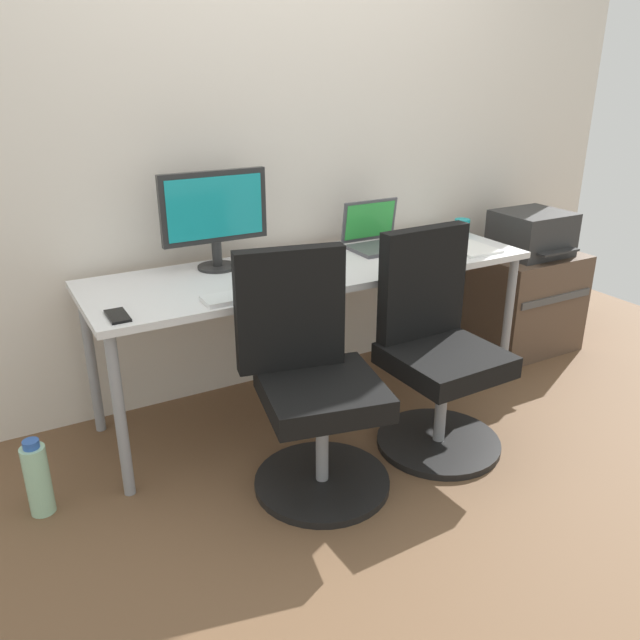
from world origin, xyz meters
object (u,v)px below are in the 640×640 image
Objects in this scene: open_laptop at (377,236)px; desktop_monitor at (215,213)px; coffee_mug at (462,228)px; office_chair_left at (311,385)px; office_chair_right at (436,353)px; printer at (532,233)px; side_cabinet at (523,301)px; water_bottle_on_floor at (38,479)px.

desktop_monitor is at bearing 176.11° from open_laptop.
desktop_monitor reaches higher than coffee_mug.
desktop_monitor is at bearing 97.28° from office_chair_left.
coffee_mug is at bearing 26.35° from office_chair_left.
office_chair_left is 3.03× the size of open_laptop.
office_chair_right is 1.26m from printer.
coffee_mug is at bearing -3.87° from desktop_monitor.
printer is 0.83× the size of desktop_monitor.
side_cabinet is at bearing -4.94° from desktop_monitor.
open_laptop is (-0.98, 0.10, 0.48)m from side_cabinet.
desktop_monitor is 5.22× the size of coffee_mug.
office_chair_left is at bearing -153.65° from coffee_mug.
side_cabinet is 0.40m from printer.
water_bottle_on_floor is at bearing 162.58° from office_chair_left.
office_chair_left is 0.60m from office_chair_right.
printer is (1.10, 0.55, 0.26)m from office_chair_right.
desktop_monitor is at bearing 134.48° from office_chair_right.
side_cabinet is at bearing 26.64° from office_chair_right.
desktop_monitor is (-1.80, 0.16, 0.68)m from side_cabinet.
office_chair_right is 1.24m from side_cabinet.
desktop_monitor is 1.55× the size of open_laptop.
water_bottle_on_floor is (-2.69, -0.25, -0.14)m from side_cabinet.
office_chair_right is 1.96× the size of desktop_monitor.
open_laptop reaches higher than printer.
side_cabinet is 1.93m from desktop_monitor.
desktop_monitor is 0.85m from open_laptop.
office_chair_right reaches higher than side_cabinet.
desktop_monitor reaches higher than open_laptop.
coffee_mug is at bearing 7.92° from water_bottle_on_floor.
side_cabinet is 1.45× the size of printer.
side_cabinet is 1.09m from open_laptop.
office_chair_right is 0.95m from coffee_mug.
water_bottle_on_floor is at bearing 169.06° from office_chair_right.
office_chair_right reaches higher than water_bottle_on_floor.
office_chair_right is at bearing -100.97° from open_laptop.
office_chair_left is 1.07m from water_bottle_on_floor.
desktop_monitor reaches higher than side_cabinet.
printer is 1.29× the size of open_laptop.
office_chair_right reaches higher than coffee_mug.
side_cabinet is at bearing 5.22° from water_bottle_on_floor.
open_laptop is (-0.98, 0.10, 0.08)m from printer.
desktop_monitor is at bearing 24.21° from water_bottle_on_floor.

